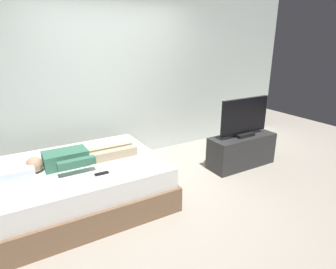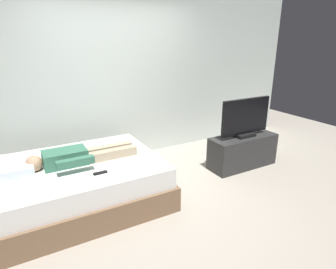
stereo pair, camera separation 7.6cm
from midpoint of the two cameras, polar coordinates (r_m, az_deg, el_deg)
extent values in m
plane|color=#ADA393|center=(3.74, -2.37, -12.47)|extent=(10.00, 10.00, 0.00)
cube|color=silver|center=(4.78, -7.18, 12.20)|extent=(6.40, 0.10, 2.80)
cube|color=brown|center=(3.69, -17.98, -11.20)|extent=(2.00, 1.50, 0.30)
cube|color=white|center=(3.57, -18.41, -7.42)|extent=(1.92, 1.42, 0.24)
cube|color=white|center=(3.45, -29.85, -6.70)|extent=(0.48, 0.34, 0.12)
cube|color=#387056|center=(3.48, -20.42, -4.52)|extent=(0.48, 0.28, 0.18)
sphere|color=tan|center=(3.45, -25.79, -5.46)|extent=(0.18, 0.18, 0.18)
cube|color=tan|center=(3.54, -11.52, -3.91)|extent=(0.60, 0.11, 0.11)
cube|color=tan|center=(3.68, -12.36, -3.07)|extent=(0.60, 0.11, 0.11)
cube|color=#387056|center=(3.22, -18.50, -5.43)|extent=(0.40, 0.08, 0.08)
cube|color=black|center=(3.19, -13.84, -7.60)|extent=(0.15, 0.04, 0.02)
cube|color=#2D2D2D|center=(4.63, 14.03, -3.16)|extent=(1.10, 0.40, 0.50)
cube|color=black|center=(4.54, 14.30, 0.06)|extent=(0.32, 0.20, 0.05)
cube|color=black|center=(4.45, 14.61, 3.66)|extent=(0.88, 0.05, 0.54)
camera|label=1|loc=(0.04, -90.56, -0.19)|focal=30.41mm
camera|label=2|loc=(0.04, 89.44, 0.19)|focal=30.41mm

